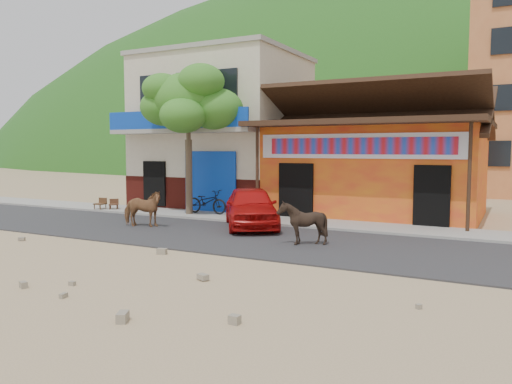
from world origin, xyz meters
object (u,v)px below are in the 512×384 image
at_px(tree, 188,140).
at_px(scooter, 207,202).
at_px(cow_tan, 142,209).
at_px(cafe_chair_right, 114,200).
at_px(cow_dark, 302,223).
at_px(cafe_chair_left, 100,199).
at_px(red_car, 251,207).

distance_m(tree, scooter, 2.61).
xyz_separation_m(cow_tan, scooter, (0.36, 3.53, -0.07)).
bearing_deg(cafe_chair_right, tree, -33.58).
bearing_deg(cow_dark, cow_tan, -82.40).
bearing_deg(cafe_chair_left, cow_tan, -32.30).
distance_m(cow_dark, cafe_chair_left, 11.26).
bearing_deg(cafe_chair_right, scooter, -29.18).
xyz_separation_m(cow_tan, cafe_chair_left, (-4.64, 2.65, -0.10)).
bearing_deg(cow_tan, cafe_chair_right, 39.27).
xyz_separation_m(cow_dark, cafe_chair_left, (-10.83, 3.10, -0.09)).
height_order(scooter, cafe_chair_right, scooter).
relative_size(cow_tan, cafe_chair_left, 1.66).
height_order(cow_tan, red_car, red_car).
distance_m(cow_dark, scooter, 7.06).
distance_m(red_car, cafe_chair_left, 8.05).
bearing_deg(tree, cow_tan, -85.56).
bearing_deg(cafe_chair_left, red_car, -9.08).
xyz_separation_m(tree, red_car, (3.60, -1.41, -2.37)).
bearing_deg(tree, cafe_chair_left, -173.52).
xyz_separation_m(tree, scooter, (0.60, 0.38, -2.51)).
bearing_deg(red_car, cow_dark, -70.89).
height_order(cow_tan, cafe_chair_left, cow_tan).
height_order(cow_tan, cow_dark, cow_tan).
distance_m(tree, cafe_chair_left, 5.11).
bearing_deg(tree, cow_dark, -29.22).
bearing_deg(red_car, scooter, 115.96).
bearing_deg(cow_tan, cafe_chair_left, 45.04).
bearing_deg(cafe_chair_left, cafe_chair_right, 27.32).
bearing_deg(scooter, cow_dark, -123.05).
relative_size(cow_tan, cow_dark, 1.21).
bearing_deg(tree, red_car, -21.41).
height_order(cow_dark, red_car, red_car).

